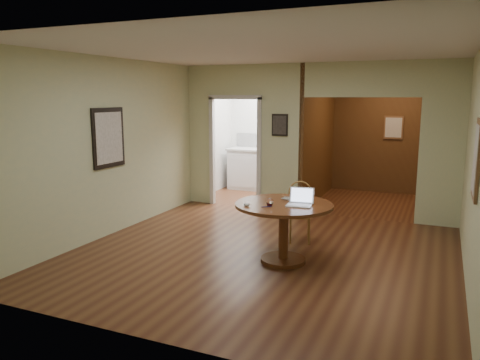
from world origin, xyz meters
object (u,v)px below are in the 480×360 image
at_px(chair, 300,208).
at_px(open_laptop, 300,200).
at_px(closed_laptop, 294,200).
at_px(dining_table, 284,219).

height_order(chair, open_laptop, open_laptop).
height_order(open_laptop, closed_laptop, open_laptop).
bearing_deg(open_laptop, chair, 99.73).
xyz_separation_m(chair, closed_laptop, (0.14, -0.79, 0.30)).
distance_m(dining_table, closed_laptop, 0.28).
relative_size(dining_table, open_laptop, 3.80).
distance_m(dining_table, open_laptop, 0.34).
height_order(dining_table, closed_laptop, closed_laptop).
height_order(dining_table, open_laptop, open_laptop).
distance_m(open_laptop, closed_laptop, 0.23).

